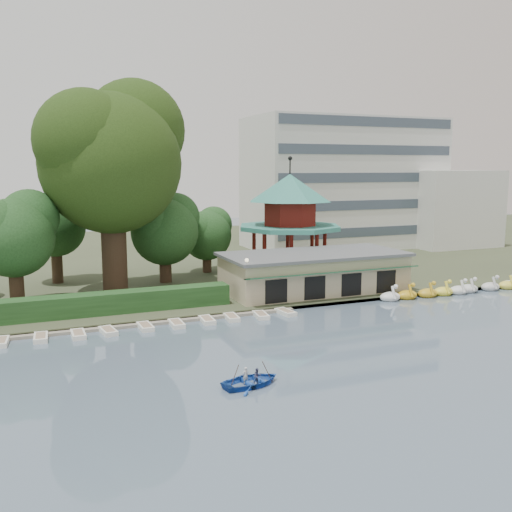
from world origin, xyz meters
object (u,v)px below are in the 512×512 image
rowboat_with_passengers (251,377)px  pavilion (290,213)px  dock (99,327)px  big_tree (112,152)px  boathouse (314,271)px

rowboat_with_passengers → pavilion: bearing=60.8°
dock → big_tree: (3.18, 11.02, 14.17)m
pavilion → boathouse: bearing=-101.3°
pavilion → rowboat_with_passengers: (-17.07, -30.59, -6.95)m
boathouse → pavilion: 11.43m
pavilion → big_tree: big_tree is taller
big_tree → rowboat_with_passengers: big_tree is taller
boathouse → pavilion: pavilion is taller
dock → big_tree: 18.23m
dock → pavilion: pavilion is taller
boathouse → rowboat_with_passengers: bearing=-126.2°
rowboat_with_passengers → big_tree: bearing=97.9°
dock → big_tree: size_ratio=1.60×
pavilion → big_tree: (-20.82, -3.78, 6.80)m
boathouse → big_tree: 23.13m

